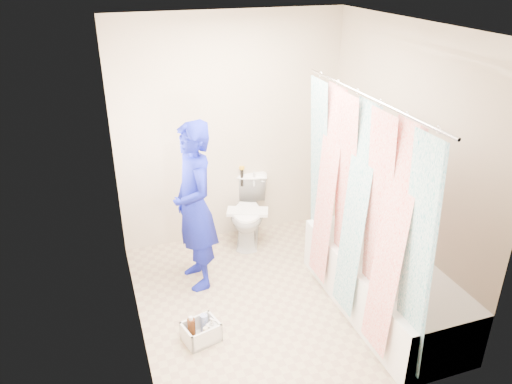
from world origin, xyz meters
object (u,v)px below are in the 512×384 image
object	(u,v)px
bathtub	(383,283)
toilet	(248,212)
plumber	(194,207)
cleaning_caddy	(202,332)

from	to	relation	value
bathtub	toilet	bearing A→B (deg)	116.24
plumber	cleaning_caddy	xyz separation A→B (m)	(-0.16, -0.82, -0.72)
toilet	bathtub	bearing A→B (deg)	-42.41
bathtub	toilet	distance (m)	1.68
bathtub	plumber	size ratio (longest dim) A/B	1.09
toilet	cleaning_caddy	bearing A→B (deg)	-100.43
cleaning_caddy	plumber	bearing A→B (deg)	63.63
plumber	cleaning_caddy	world-z (taller)	plumber
bathtub	plumber	distance (m)	1.80
bathtub	plumber	bearing A→B (deg)	146.76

